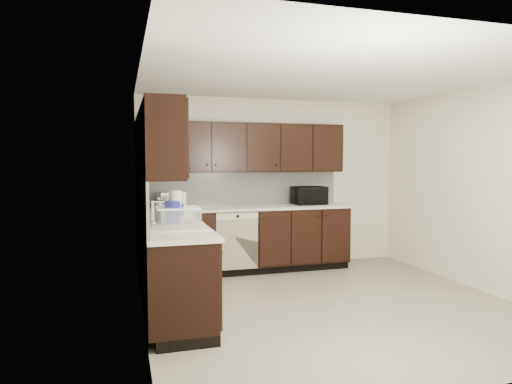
# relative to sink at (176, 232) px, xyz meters

# --- Properties ---
(floor) EXTENTS (4.00, 4.00, 0.00)m
(floor) POSITION_rel_sink_xyz_m (1.68, 0.01, -0.88)
(floor) COLOR gray
(floor) RESTS_ON ground
(ceiling) EXTENTS (4.00, 4.00, 0.00)m
(ceiling) POSITION_rel_sink_xyz_m (1.68, 0.01, 1.62)
(ceiling) COLOR white
(ceiling) RESTS_ON wall_back
(wall_back) EXTENTS (4.00, 0.02, 2.50)m
(wall_back) POSITION_rel_sink_xyz_m (1.68, 2.01, 0.37)
(wall_back) COLOR beige
(wall_back) RESTS_ON floor
(wall_left) EXTENTS (0.02, 4.00, 2.50)m
(wall_left) POSITION_rel_sink_xyz_m (-0.32, 0.01, 0.37)
(wall_left) COLOR beige
(wall_left) RESTS_ON floor
(wall_right) EXTENTS (0.02, 4.00, 2.50)m
(wall_right) POSITION_rel_sink_xyz_m (3.68, 0.01, 0.37)
(wall_right) COLOR beige
(wall_right) RESTS_ON floor
(wall_front) EXTENTS (4.00, 0.02, 2.50)m
(wall_front) POSITION_rel_sink_xyz_m (1.68, -1.99, 0.37)
(wall_front) COLOR beige
(wall_front) RESTS_ON floor
(lower_cabinets) EXTENTS (3.00, 2.80, 0.90)m
(lower_cabinets) POSITION_rel_sink_xyz_m (0.67, 1.12, -0.47)
(lower_cabinets) COLOR black
(lower_cabinets) RESTS_ON floor
(countertop) EXTENTS (3.03, 2.83, 0.04)m
(countertop) POSITION_rel_sink_xyz_m (0.67, 1.12, 0.04)
(countertop) COLOR beige
(countertop) RESTS_ON lower_cabinets
(backsplash) EXTENTS (3.00, 2.80, 0.48)m
(backsplash) POSITION_rel_sink_xyz_m (0.46, 1.33, 0.30)
(backsplash) COLOR #BAB9B5
(backsplash) RESTS_ON countertop
(upper_cabinets) EXTENTS (3.00, 2.80, 0.70)m
(upper_cabinets) POSITION_rel_sink_xyz_m (0.58, 1.22, 0.89)
(upper_cabinets) COLOR black
(upper_cabinets) RESTS_ON wall_back
(dishwasher) EXTENTS (0.58, 0.04, 0.78)m
(dishwasher) POSITION_rel_sink_xyz_m (0.98, 1.42, -0.33)
(dishwasher) COLOR beige
(dishwasher) RESTS_ON lower_cabinets
(sink) EXTENTS (0.54, 0.82, 0.42)m
(sink) POSITION_rel_sink_xyz_m (0.00, 0.00, 0.00)
(sink) COLOR beige
(sink) RESTS_ON countertop
(microwave) EXTENTS (0.48, 0.33, 0.26)m
(microwave) POSITION_rel_sink_xyz_m (2.14, 1.70, 0.19)
(microwave) COLOR black
(microwave) RESTS_ON countertop
(soap_bottle_a) EXTENTS (0.10, 0.10, 0.17)m
(soap_bottle_a) POSITION_rel_sink_xyz_m (0.18, 0.71, 0.14)
(soap_bottle_a) COLOR gray
(soap_bottle_a) RESTS_ON countertop
(soap_bottle_b) EXTENTS (0.13, 0.13, 0.25)m
(soap_bottle_b) POSITION_rel_sink_xyz_m (-0.13, 0.42, 0.19)
(soap_bottle_b) COLOR gray
(soap_bottle_b) RESTS_ON countertop
(toaster_oven) EXTENTS (0.39, 0.32, 0.22)m
(toaster_oven) POSITION_rel_sink_xyz_m (0.13, 1.75, 0.17)
(toaster_oven) COLOR #B5B5B7
(toaster_oven) RESTS_ON countertop
(storage_bin) EXTENTS (0.45, 0.36, 0.16)m
(storage_bin) POSITION_rel_sink_xyz_m (0.04, 0.18, 0.14)
(storage_bin) COLOR white
(storage_bin) RESTS_ON countertop
(blue_pitcher) EXTENTS (0.19, 0.19, 0.24)m
(blue_pitcher) POSITION_rel_sink_xyz_m (-0.01, 0.17, 0.18)
(blue_pitcher) COLOR #101994
(blue_pitcher) RESTS_ON countertop
(teal_tumbler) EXTENTS (0.11, 0.11, 0.21)m
(teal_tumbler) POSITION_rel_sink_xyz_m (0.15, 1.36, 0.17)
(teal_tumbler) COLOR #0D9684
(teal_tumbler) RESTS_ON countertop
(paper_towel_roll) EXTENTS (0.18, 0.18, 0.31)m
(paper_towel_roll) POSITION_rel_sink_xyz_m (0.07, 0.60, 0.22)
(paper_towel_roll) COLOR silver
(paper_towel_roll) RESTS_ON countertop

